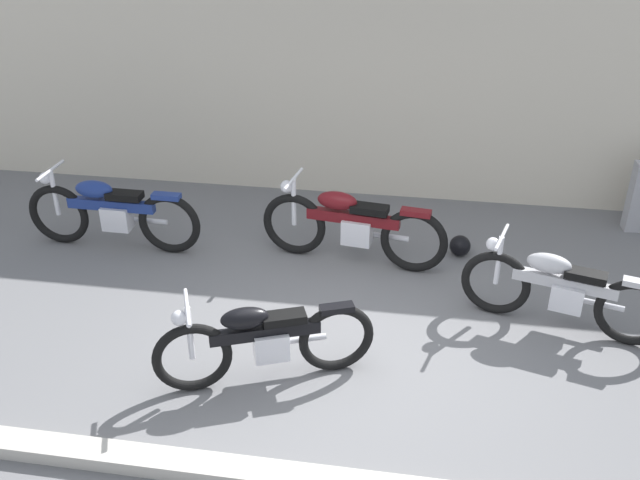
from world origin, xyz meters
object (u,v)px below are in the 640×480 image
object	(u,v)px
motorcycle_maroon	(351,225)
motorcycle_blue	(111,212)
motorcycle_silver	(561,290)
motorcycle_black	(264,340)
helmet	(460,246)

from	to	relation	value
motorcycle_maroon	motorcycle_blue	bearing A→B (deg)	9.97
motorcycle_silver	motorcycle_black	bearing A→B (deg)	40.44
helmet	motorcycle_maroon	world-z (taller)	motorcycle_maroon
helmet	motorcycle_silver	size ratio (longest dim) A/B	0.13
motorcycle_silver	motorcycle_maroon	world-z (taller)	motorcycle_maroon
motorcycle_maroon	motorcycle_silver	bearing A→B (deg)	163.83
helmet	motorcycle_maroon	size ratio (longest dim) A/B	0.11
helmet	motorcycle_silver	distance (m)	1.68
motorcycle_black	motorcycle_blue	size ratio (longest dim) A/B	0.86
motorcycle_silver	motorcycle_maroon	xyz separation A→B (m)	(-2.22, 0.99, 0.04)
motorcycle_black	helmet	bearing A→B (deg)	-146.18
motorcycle_black	motorcycle_maroon	bearing A→B (deg)	-124.62
helmet	motorcycle_maroon	bearing A→B (deg)	-164.30
motorcycle_silver	motorcycle_blue	world-z (taller)	motorcycle_blue
helmet	motorcycle_maroon	xyz separation A→B (m)	(-1.28, -0.36, 0.35)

